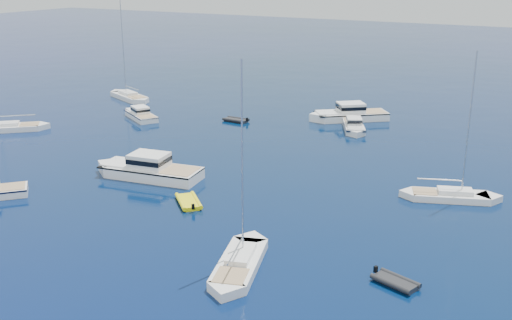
{
  "coord_description": "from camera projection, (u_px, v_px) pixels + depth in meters",
  "views": [
    {
      "loc": [
        26.06,
        -21.17,
        19.99
      ],
      "look_at": [
        -1.04,
        27.18,
        2.2
      ],
      "focal_mm": 42.92,
      "sensor_mm": 36.0,
      "label": 1
    }
  ],
  "objects": [
    {
      "name": "tender_yellow",
      "position": [
        189.0,
        204.0,
        53.42
      ],
      "size": [
        4.33,
        4.26,
        0.95
      ],
      "primitive_type": null,
      "rotation": [
        0.0,
        0.0,
        0.81
      ],
      "color": "yellow",
      "rests_on": "ground"
    },
    {
      "name": "sailboat_far_l",
      "position": [
        130.0,
        99.0,
        95.02
      ],
      "size": [
        11.08,
        6.89,
        15.95
      ],
      "primitive_type": null,
      "rotation": [
        0.0,
        0.0,
        1.16
      ],
      "color": "white",
      "rests_on": "ground"
    },
    {
      "name": "sailboat_mid_l",
      "position": [
        9.0,
        131.0,
        76.98
      ],
      "size": [
        9.53,
        8.99,
        15.3
      ],
      "primitive_type": null,
      "rotation": [
        0.0,
        0.0,
        2.31
      ],
      "color": "white",
      "rests_on": "ground"
    },
    {
      "name": "motor_cruiser_centre",
      "position": [
        148.0,
        177.0,
        60.16
      ],
      "size": [
        12.3,
        5.44,
        3.12
      ],
      "primitive_type": null,
      "rotation": [
        0.0,
        0.0,
        1.73
      ],
      "color": "white",
      "rests_on": "ground"
    },
    {
      "name": "sailboat_centre",
      "position": [
        450.0,
        199.0,
        54.46
      ],
      "size": [
        9.61,
        5.52,
        13.73
      ],
      "primitive_type": null,
      "rotation": [
        0.0,
        0.0,
        5.07
      ],
      "color": "silver",
      "rests_on": "ground"
    },
    {
      "name": "motor_cruiser_horizon",
      "position": [
        354.0,
        130.0,
        77.07
      ],
      "size": [
        5.63,
        8.16,
        2.07
      ],
      "primitive_type": null,
      "rotation": [
        0.0,
        0.0,
        3.59
      ],
      "color": "silver",
      "rests_on": "ground"
    },
    {
      "name": "tender_grey_near",
      "position": [
        395.0,
        285.0,
        39.96
      ],
      "size": [
        3.58,
        2.67,
        0.95
      ],
      "primitive_type": null,
      "rotation": [
        0.0,
        0.0,
        4.41
      ],
      "color": "black",
      "rests_on": "ground"
    },
    {
      "name": "sailboat_mid_r",
      "position": [
        240.0,
        268.0,
        42.19
      ],
      "size": [
        5.49,
        10.42,
        14.85
      ],
      "primitive_type": null,
      "rotation": [
        0.0,
        0.0,
        0.3
      ],
      "color": "white",
      "rests_on": "ground"
    },
    {
      "name": "motor_cruiser_far_l",
      "position": [
        140.0,
        118.0,
        83.13
      ],
      "size": [
        8.28,
        6.31,
        2.14
      ],
      "primitive_type": null,
      "rotation": [
        0.0,
        0.0,
        1.04
      ],
      "color": "white",
      "rests_on": "ground"
    },
    {
      "name": "tender_grey_far",
      "position": [
        236.0,
        122.0,
        81.37
      ],
      "size": [
        3.56,
        2.04,
        0.95
      ],
      "primitive_type": null,
      "rotation": [
        0.0,
        0.0,
        1.54
      ],
      "color": "black",
      "rests_on": "ground"
    },
    {
      "name": "motor_cruiser_distant",
      "position": [
        349.0,
        120.0,
        82.25
      ],
      "size": [
        11.07,
        9.91,
        3.0
      ],
      "primitive_type": null,
      "rotation": [
        0.0,
        0.0,
        2.25
      ],
      "color": "white",
      "rests_on": "ground"
    }
  ]
}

